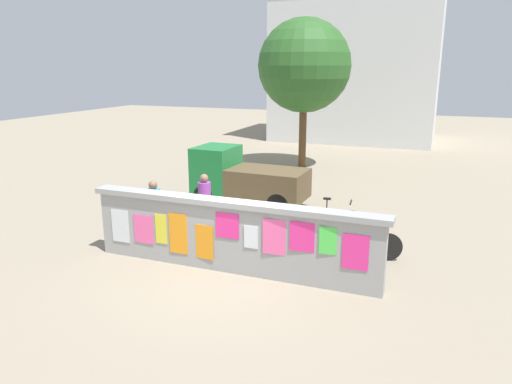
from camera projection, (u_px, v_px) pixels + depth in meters
ground at (320, 187)px, 17.65m from camera, size 60.00×60.00×0.00m
poster_wall at (231, 235)px, 10.23m from camera, size 6.72×0.42×1.60m
auto_rickshaw_truck at (244, 178)px, 15.12m from camera, size 3.65×1.62×1.85m
motorcycle at (268, 226)px, 11.90m from camera, size 1.90×0.56×0.87m
bicycle_near at (332, 219)px, 12.76m from camera, size 1.71×0.44×0.95m
bicycle_far at (365, 245)px, 10.93m from camera, size 1.66×0.60×0.95m
person_walking at (205, 197)px, 12.56m from camera, size 0.36×0.36×1.62m
person_bystander at (154, 205)px, 11.86m from camera, size 0.45×0.45×1.62m
tree_roadside at (304, 66)px, 20.15m from camera, size 3.96×3.96×6.35m
building_background at (358, 62)px, 28.63m from camera, size 9.60×6.83×9.10m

